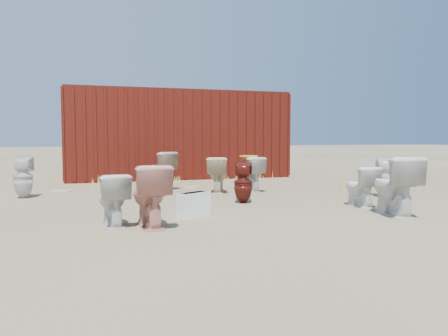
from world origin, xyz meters
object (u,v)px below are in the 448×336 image
object	(u,v)px
toilet_front_maroon	(243,183)
toilet_back_beige_left	(158,171)
toilet_front_e	(360,186)
toilet_front_c	(394,186)
loose_tank	(194,205)
shipping_container	(176,135)
toilet_front_a	(113,200)
toilet_back_a	(23,177)
toilet_back_yellowlid	(249,174)
toilet_front_pink	(150,195)
toilet_back_e	(385,178)
toilet_back_beige_right	(218,175)

from	to	relation	value
toilet_front_maroon	toilet_back_beige_left	distance (m)	2.64
toilet_back_beige_left	toilet_front_e	bearing A→B (deg)	97.80
toilet_front_c	loose_tank	xyz separation A→B (m)	(-2.77, 0.77, -0.25)
shipping_container	toilet_front_c	xyz separation A→B (m)	(1.74, -7.21, -0.77)
toilet_front_a	toilet_front_e	world-z (taller)	toilet_front_a
toilet_front_e	toilet_back_a	xyz separation A→B (m)	(-5.36, 2.76, 0.06)
toilet_back_yellowlid	toilet_front_pink	bearing A→B (deg)	36.46
toilet_front_e	toilet_back_yellowlid	bearing A→B (deg)	-66.31
toilet_front_e	loose_tank	xyz separation A→B (m)	(-2.80, -0.08, -0.16)
toilet_front_pink	toilet_back_e	world-z (taller)	toilet_front_pink
shipping_container	toilet_front_pink	xyz separation A→B (m)	(-1.72, -6.95, -0.80)
shipping_container	toilet_back_beige_right	size ratio (longest dim) A/B	8.22
toilet_front_pink	loose_tank	bearing A→B (deg)	-147.65
toilet_front_pink	loose_tank	world-z (taller)	toilet_front_pink
toilet_back_a	toilet_back_beige_right	size ratio (longest dim) A/B	1.06
toilet_back_beige_right	loose_tank	size ratio (longest dim) A/B	1.46
toilet_back_e	loose_tank	bearing A→B (deg)	45.30
toilet_front_pink	toilet_back_beige_left	bearing A→B (deg)	-104.06
toilet_front_c	toilet_back_beige_left	size ratio (longest dim) A/B	1.05
toilet_back_a	toilet_back_e	world-z (taller)	toilet_back_a
toilet_front_a	toilet_back_a	bearing A→B (deg)	-72.28
shipping_container	toilet_front_a	xyz separation A→B (m)	(-2.17, -6.75, -0.86)
toilet_back_e	shipping_container	bearing A→B (deg)	-30.35
toilet_front_pink	toilet_back_beige_left	xyz separation A→B (m)	(0.73, 3.93, 0.01)
shipping_container	toilet_front_maroon	bearing A→B (deg)	-89.12
toilet_front_e	toilet_front_maroon	bearing A→B (deg)	-28.42
toilet_front_maroon	toilet_back_beige_left	world-z (taller)	toilet_back_beige_left
toilet_front_pink	toilet_front_a	bearing A→B (deg)	-27.90
toilet_front_c	toilet_front_e	size ratio (longest dim) A/B	1.30
toilet_back_beige_right	toilet_front_maroon	bearing A→B (deg)	110.08
toilet_front_maroon	toilet_front_e	size ratio (longest dim) A/B	1.06
toilet_back_e	toilet_back_a	bearing A→B (deg)	15.56
toilet_front_c	toilet_front_a	bearing A→B (deg)	1.46
toilet_front_maroon	toilet_front_e	xyz separation A→B (m)	(1.68, -0.94, -0.02)
toilet_front_a	toilet_front_pink	distance (m)	0.49
toilet_front_e	toilet_back_beige_left	world-z (taller)	toilet_back_beige_left
toilet_front_a	toilet_back_yellowlid	size ratio (longest dim) A/B	0.93
toilet_back_beige_right	loose_tank	xyz separation A→B (m)	(-1.11, -2.53, -0.19)
toilet_back_yellowlid	toilet_back_beige_left	bearing A→B (deg)	-42.29
toilet_front_pink	toilet_back_beige_left	distance (m)	4.00
toilet_back_beige_left	loose_tank	bearing A→B (deg)	57.71
toilet_front_e	toilet_back_e	bearing A→B (deg)	-142.36
toilet_front_pink	toilet_front_maroon	distance (m)	2.36
shipping_container	toilet_back_beige_right	distance (m)	4.00
toilet_back_yellowlid	toilet_front_c	bearing A→B (deg)	92.95
shipping_container	toilet_front_c	distance (m)	7.46
toilet_front_pink	toilet_back_beige_left	world-z (taller)	toilet_back_beige_left
toilet_front_a	toilet_front_c	world-z (taller)	toilet_front_c
toilet_front_pink	toilet_back_beige_right	distance (m)	3.53
toilet_front_a	toilet_front_c	distance (m)	3.94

